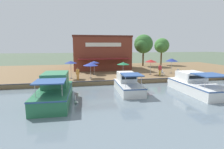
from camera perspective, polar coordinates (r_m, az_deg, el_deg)
name	(u,v)px	position (r m, az deg, el deg)	size (l,w,h in m)	color
ground_plane	(125,85)	(23.63, 4.19, -3.38)	(220.00, 220.00, 0.00)	#4C5B47
quay_deck	(110,71)	(34.13, -0.76, 1.11)	(22.00, 56.00, 0.60)	brown
quay_edge_fender	(125,80)	(23.59, 4.15, -1.78)	(0.20, 50.40, 0.10)	#2D2D33
waterfront_restaurant	(101,52)	(35.74, -3.65, 7.18)	(9.39, 11.07, 6.49)	brown
patio_umbrella_near_quay_edge	(90,64)	(25.07, -7.06, 3.35)	(2.10, 2.10, 2.24)	#B7B7B7
patio_umbrella_back_row	(71,62)	(25.23, -13.34, 3.93)	(1.75, 1.75, 2.54)	#B7B7B7
patio_umbrella_mid_patio_right	(123,63)	(25.86, 3.66, 3.63)	(1.85, 1.85, 2.25)	#B7B7B7
patio_umbrella_mid_patio_left	(94,62)	(28.12, -5.86, 4.03)	(1.72, 1.72, 2.23)	#B7B7B7
patio_umbrella_far_corner	(151,61)	(28.71, 12.55, 4.39)	(1.94, 1.94, 2.47)	#B7B7B7
patio_umbrella_by_entrance	(172,60)	(31.02, 18.91, 4.54)	(2.07, 2.07, 2.55)	#B7B7B7
cafe_chair_facing_river	(178,71)	(30.65, 20.83, 1.02)	(0.51, 0.51, 0.85)	white
cafe_chair_beside_entrance	(163,72)	(28.56, 16.21, 0.69)	(0.59, 0.59, 0.85)	white
cafe_chair_far_corner_seat	(193,72)	(30.34, 24.83, 0.68)	(0.54, 0.54, 0.85)	white
person_near_entrance	(78,72)	(24.06, -11.15, 0.65)	(0.47, 0.47, 1.65)	orange
person_mid_patio	(160,68)	(28.15, 15.42, 1.96)	(0.51, 0.51, 1.80)	gold
motorboat_nearest_quay	(127,84)	(20.25, 4.91, -3.06)	(6.73, 2.64, 2.24)	silver
motorboat_far_downstream	(193,84)	(22.12, 24.84, -2.87)	(8.61, 3.35, 2.32)	white
motorboat_second_along	(56,90)	(17.65, -17.95, -4.85)	(8.47, 3.10, 2.57)	#287047
mooring_post	(125,77)	(23.80, 4.41, -0.71)	(0.22, 0.22, 0.88)	#473323
swan	(76,102)	(16.20, -11.58, -8.73)	(0.63, 0.49, 0.69)	white
tree_downstream_bank	(162,46)	(44.07, 15.87, 8.96)	(3.70, 3.52, 6.43)	brown
tree_upstream_bank	(143,44)	(40.57, 10.14, 9.63)	(4.44, 4.23, 7.12)	brown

